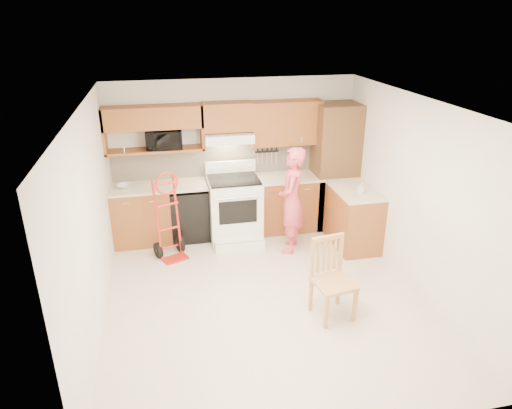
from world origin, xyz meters
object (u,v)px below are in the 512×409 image
object	(u,v)px
range	(235,204)
hand_truck	(170,220)
dining_chair	(334,280)
microwave	(164,139)
person	(292,200)

from	to	relation	value
range	hand_truck	xyz separation A→B (m)	(-1.04, -0.42, 0.01)
hand_truck	range	bearing A→B (deg)	-0.63
dining_chair	microwave	bearing A→B (deg)	115.27
range	person	size ratio (longest dim) A/B	0.73
range	person	xyz separation A→B (m)	(0.78, -0.54, 0.22)
hand_truck	person	bearing A→B (deg)	-26.42
range	dining_chair	size ratio (longest dim) A/B	1.21
microwave	range	xyz separation A→B (m)	(1.02, -0.36, -1.04)
range	person	bearing A→B (deg)	-35.03
microwave	hand_truck	xyz separation A→B (m)	(-0.02, -0.77, -1.03)
microwave	dining_chair	xyz separation A→B (m)	(1.82, -2.66, -1.14)
range	hand_truck	distance (m)	1.12
hand_truck	dining_chair	size ratio (longest dim) A/B	1.23
microwave	dining_chair	bearing A→B (deg)	-51.79
microwave	hand_truck	bearing A→B (deg)	-87.70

